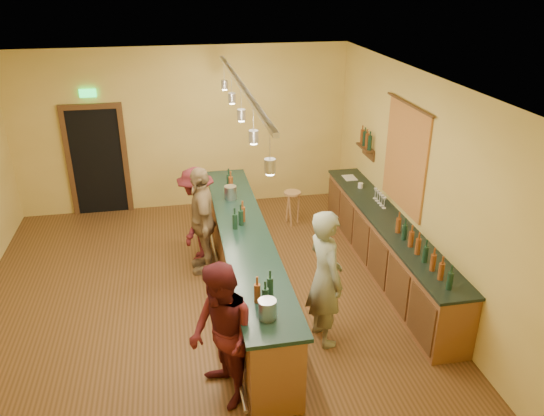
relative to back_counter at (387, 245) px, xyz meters
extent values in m
plane|color=#503317|center=(-2.97, -0.18, -0.49)|extent=(7.00, 7.00, 0.00)
cube|color=silver|center=(-2.97, -0.18, 2.71)|extent=(6.50, 7.00, 0.02)
cube|color=gold|center=(-2.97, 3.32, 1.11)|extent=(6.50, 0.02, 3.20)
cube|color=gold|center=(-2.97, -3.68, 1.11)|extent=(6.50, 0.02, 3.20)
cube|color=gold|center=(0.28, -0.18, 1.11)|extent=(0.02, 7.00, 3.20)
cube|color=black|center=(-4.67, 3.30, 0.56)|extent=(0.95, 0.06, 2.10)
cube|color=#4B2816|center=(-5.19, 3.28, 0.56)|extent=(0.10, 0.08, 2.10)
cube|color=#4B2816|center=(-4.14, 3.28, 0.56)|extent=(0.10, 0.08, 2.10)
cube|color=#4B2816|center=(-4.67, 3.28, 1.66)|extent=(1.15, 0.08, 0.10)
cube|color=#19E54C|center=(-4.67, 3.27, 1.91)|extent=(0.30, 0.04, 0.15)
cube|color=#AA2F22|center=(0.26, 0.22, 1.36)|extent=(0.03, 1.40, 1.60)
cube|color=#4B2816|center=(0.19, 1.72, 1.06)|extent=(0.16, 0.55, 0.03)
cube|color=#4B2816|center=(0.26, 1.72, 0.96)|extent=(0.03, 0.55, 0.18)
cube|color=brown|center=(0.00, 0.02, -0.04)|extent=(0.55, 4.50, 0.90)
cube|color=black|center=(0.00, 0.02, 0.43)|extent=(0.60, 4.55, 0.04)
cylinder|color=silver|center=(0.00, 1.32, 0.50)|extent=(0.09, 0.09, 0.09)
cube|color=silver|center=(-0.03, 1.82, 0.46)|extent=(0.22, 0.30, 0.01)
cube|color=brown|center=(-2.29, -0.18, 0.01)|extent=(0.60, 5.00, 1.00)
cube|color=black|center=(-2.29, -0.18, 0.54)|extent=(0.70, 5.10, 0.05)
cylinder|color=silver|center=(-2.65, -0.18, -0.34)|extent=(0.05, 5.00, 0.05)
cylinder|color=silver|center=(-2.34, -2.28, 0.67)|extent=(0.20, 0.20, 0.22)
cylinder|color=silver|center=(-2.34, 1.02, 0.67)|extent=(0.20, 0.20, 0.22)
cube|color=silver|center=(-2.29, -0.18, 2.65)|extent=(0.06, 4.60, 0.05)
cylinder|color=silver|center=(-2.29, -2.18, 2.46)|extent=(0.01, 0.01, 0.35)
cylinder|color=#A5A5AD|center=(-2.29, -2.18, 2.26)|extent=(0.11, 0.11, 0.14)
cylinder|color=#FFEABF|center=(-2.29, -2.18, 2.18)|extent=(0.08, 0.08, 0.02)
cylinder|color=silver|center=(-2.29, -1.18, 2.46)|extent=(0.01, 0.01, 0.35)
cylinder|color=#A5A5AD|center=(-2.29, -1.18, 2.26)|extent=(0.11, 0.11, 0.14)
cylinder|color=#FFEABF|center=(-2.29, -1.18, 2.18)|extent=(0.08, 0.08, 0.02)
cylinder|color=silver|center=(-2.29, -0.18, 2.46)|extent=(0.01, 0.01, 0.35)
cylinder|color=#A5A5AD|center=(-2.29, -0.18, 2.26)|extent=(0.11, 0.11, 0.14)
cylinder|color=#FFEABF|center=(-2.29, -0.18, 2.18)|extent=(0.08, 0.08, 0.02)
cylinder|color=silver|center=(-2.29, 0.82, 2.46)|extent=(0.01, 0.01, 0.35)
cylinder|color=#A5A5AD|center=(-2.29, 0.82, 2.26)|extent=(0.11, 0.11, 0.14)
cylinder|color=#FFEABF|center=(-2.29, 0.82, 2.18)|extent=(0.08, 0.08, 0.02)
cylinder|color=silver|center=(-2.29, 1.82, 2.46)|extent=(0.01, 0.01, 0.35)
cylinder|color=#A5A5AD|center=(-2.29, 1.82, 2.26)|extent=(0.11, 0.11, 0.14)
cylinder|color=#FFEABF|center=(-2.29, 1.82, 2.18)|extent=(0.08, 0.08, 0.02)
imported|color=gray|center=(-1.45, -1.44, 0.44)|extent=(0.57, 0.75, 1.86)
imported|color=#59191E|center=(-2.84, -2.26, 0.37)|extent=(0.87, 0.99, 1.72)
imported|color=#997A51|center=(-2.84, 0.66, 0.39)|extent=(0.44, 1.04, 1.76)
imported|color=#59191E|center=(-2.90, 1.01, 0.32)|extent=(0.88, 1.18, 1.62)
cylinder|color=#AF874F|center=(-1.07, 2.02, 0.15)|extent=(0.32, 0.32, 0.04)
cylinder|color=#AF874F|center=(-0.95, 2.02, -0.18)|extent=(0.04, 0.04, 0.62)
cylinder|color=#AF874F|center=(-1.13, 2.13, -0.18)|extent=(0.04, 0.04, 0.62)
cylinder|color=#AF874F|center=(-1.13, 1.91, -0.18)|extent=(0.04, 0.04, 0.62)
camera|label=1|loc=(-3.19, -6.92, 4.00)|focal=35.00mm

